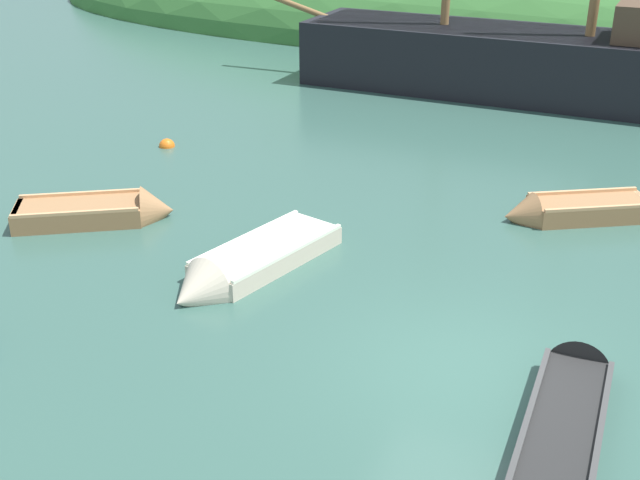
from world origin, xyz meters
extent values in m
plane|color=#33564C|center=(0.00, 0.00, 0.00)|extent=(120.00, 120.00, 0.00)
ellipsoid|color=#387033|center=(-6.71, 30.56, 0.00)|extent=(47.23, 20.89, 9.57)
cube|color=black|center=(-2.14, 16.13, 0.64)|extent=(14.17, 4.06, 2.88)
cube|color=#997A51|center=(-2.14, 16.13, 2.03)|extent=(13.60, 3.76, 0.10)
cylinder|color=olive|center=(-10.35, 16.47, 2.38)|extent=(2.96, 0.32, 0.97)
cube|color=beige|center=(-4.21, 2.02, 0.11)|extent=(1.97, 3.29, 0.47)
cone|color=beige|center=(-4.73, 0.17, 0.11)|extent=(1.28, 1.03, 1.12)
cube|color=white|center=(-3.81, 3.45, 0.18)|extent=(1.06, 0.40, 0.33)
cube|color=white|center=(-4.36, 1.50, 0.29)|extent=(1.10, 0.47, 0.05)
cube|color=white|center=(-4.06, 2.54, 0.29)|extent=(1.10, 0.47, 0.05)
cube|color=white|center=(-4.74, 2.17, 0.38)|extent=(0.89, 2.93, 0.07)
cube|color=white|center=(-3.68, 1.87, 0.38)|extent=(0.89, 2.93, 0.07)
cube|color=#9E7047|center=(-8.70, 2.18, 0.14)|extent=(2.81, 2.35, 0.52)
cone|color=#9E7047|center=(-7.32, 3.04, 0.14)|extent=(1.14, 1.28, 1.10)
cube|color=tan|center=(-9.76, 1.53, 0.22)|extent=(0.65, 0.95, 0.36)
cube|color=tan|center=(-8.31, 2.42, 0.34)|extent=(0.71, 1.00, 0.05)
cube|color=tan|center=(-9.08, 1.95, 0.34)|extent=(0.71, 1.00, 0.05)
cube|color=tan|center=(-8.41, 1.73, 0.43)|extent=(2.20, 1.40, 0.07)
cube|color=tan|center=(-8.98, 2.64, 0.43)|extent=(2.20, 1.40, 0.07)
cube|color=#9E7047|center=(1.19, 6.56, 0.14)|extent=(2.67, 2.14, 0.51)
cone|color=#9E7047|center=(-0.16, 5.76, 0.14)|extent=(1.03, 1.15, 0.96)
cube|color=tan|center=(0.81, 6.33, 0.33)|extent=(0.62, 0.89, 0.05)
cube|color=tan|center=(1.57, 6.78, 0.33)|extent=(0.62, 0.89, 0.05)
cube|color=tan|center=(0.95, 6.96, 0.42)|extent=(2.15, 1.31, 0.07)
cube|color=tan|center=(1.42, 6.16, 0.42)|extent=(2.15, 1.31, 0.07)
cube|color=black|center=(1.62, -1.07, 0.08)|extent=(0.99, 3.14, 0.40)
cone|color=black|center=(1.63, 0.88, 0.08)|extent=(0.93, 0.76, 0.93)
cube|color=#3B3B3B|center=(1.62, -0.52, 0.22)|extent=(0.90, 0.18, 0.05)
cube|color=#3B3B3B|center=(1.61, -1.62, 0.22)|extent=(0.90, 0.18, 0.05)
cube|color=#3B3B3B|center=(2.06, -1.07, 0.31)|extent=(0.10, 3.07, 0.07)
cube|color=#3B3B3B|center=(1.17, -1.07, 0.31)|extent=(0.10, 3.07, 0.07)
sphere|color=orange|center=(-9.74, 7.15, 0.00)|extent=(0.43, 0.43, 0.43)
camera|label=1|loc=(1.92, -10.01, 6.79)|focal=44.69mm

